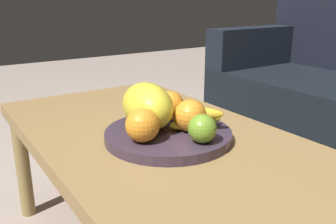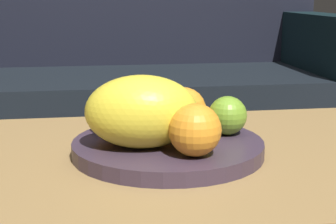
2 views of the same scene
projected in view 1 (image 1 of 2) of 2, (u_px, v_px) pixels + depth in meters
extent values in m
cube|color=olive|center=(179.00, 153.00, 0.91)|extent=(1.30, 0.61, 0.04)
cylinder|color=olive|center=(23.00, 167.00, 1.32)|extent=(0.05, 0.05, 0.39)
cylinder|color=olive|center=(148.00, 137.00, 1.60)|extent=(0.05, 0.05, 0.39)
cube|color=black|center=(259.00, 46.00, 2.14)|extent=(0.14, 0.70, 0.22)
cylinder|color=#3A2C3C|center=(168.00, 135.00, 0.94)|extent=(0.33, 0.33, 0.03)
ellipsoid|color=yellow|center=(147.00, 106.00, 0.94)|extent=(0.20, 0.14, 0.12)
sphere|color=orange|center=(143.00, 125.00, 0.86)|extent=(0.08, 0.08, 0.08)
sphere|color=orange|center=(170.00, 104.00, 1.03)|extent=(0.08, 0.08, 0.08)
sphere|color=orange|center=(190.00, 116.00, 0.92)|extent=(0.08, 0.08, 0.08)
sphere|color=olive|center=(202.00, 128.00, 0.85)|extent=(0.07, 0.07, 0.07)
ellipsoid|color=yellow|center=(196.00, 122.00, 0.95)|extent=(0.06, 0.15, 0.03)
ellipsoid|color=yellow|center=(196.00, 122.00, 0.95)|extent=(0.13, 0.13, 0.03)
ellipsoid|color=yellow|center=(192.00, 124.00, 0.94)|extent=(0.15, 0.06, 0.03)
ellipsoid|color=yellow|center=(194.00, 113.00, 0.93)|extent=(0.13, 0.13, 0.03)
ellipsoid|color=gold|center=(192.00, 110.00, 0.96)|extent=(0.15, 0.08, 0.03)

